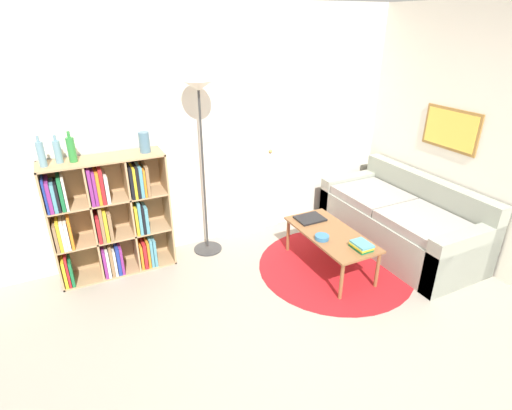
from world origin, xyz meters
TOP-DOWN VIEW (x-y plane):
  - ground_plane at (0.00, 0.00)m, footprint 14.00×14.00m
  - wall_back at (0.01, 2.28)m, footprint 7.35×0.11m
  - wall_right at (2.20, 1.13)m, footprint 0.08×5.26m
  - rug at (0.80, 1.09)m, footprint 1.63×1.63m
  - bookshelf at (-1.31, 2.07)m, footprint 1.13×0.34m
  - floor_lamp at (-0.30, 2.03)m, footprint 0.32×0.32m
  - couch at (1.77, 1.15)m, footprint 0.89×1.86m
  - coffee_table at (0.74, 1.12)m, footprint 0.51×1.06m
  - laptop at (0.71, 1.48)m, footprint 0.30×0.24m
  - bowl at (0.57, 1.05)m, footprint 0.14×0.14m
  - book_stack_on_table at (0.81, 0.73)m, footprint 0.15×0.21m
  - bottle_left at (-1.76, 2.04)m, footprint 0.06×0.06m
  - bottle_middle at (-1.63, 2.09)m, footprint 0.06×0.06m
  - bottle_right at (-1.51, 2.07)m, footprint 0.07×0.07m
  - vase_on_shelf at (-0.87, 2.07)m, footprint 0.10×0.10m

SIDE VIEW (x-z plane):
  - ground_plane at x=0.00m, z-range 0.00..0.00m
  - rug at x=0.80m, z-range 0.00..0.01m
  - couch at x=1.77m, z-range -0.11..0.69m
  - coffee_table at x=0.74m, z-range 0.17..0.58m
  - laptop at x=0.71m, z-range 0.42..0.44m
  - bowl at x=0.57m, z-range 0.42..0.46m
  - book_stack_on_table at x=0.81m, z-range 0.42..0.48m
  - bookshelf at x=-1.31m, z-range 0.00..1.24m
  - wall_back at x=0.01m, z-range -0.01..2.59m
  - wall_right at x=2.20m, z-range 0.00..2.60m
  - vase_on_shelf at x=-0.87m, z-range 1.24..1.44m
  - bottle_middle at x=-1.63m, z-range 1.22..1.47m
  - bottle_left at x=-1.76m, z-range 1.22..1.49m
  - bottle_right at x=-1.51m, z-range 1.22..1.50m
  - floor_lamp at x=-0.30m, z-range 0.60..2.48m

